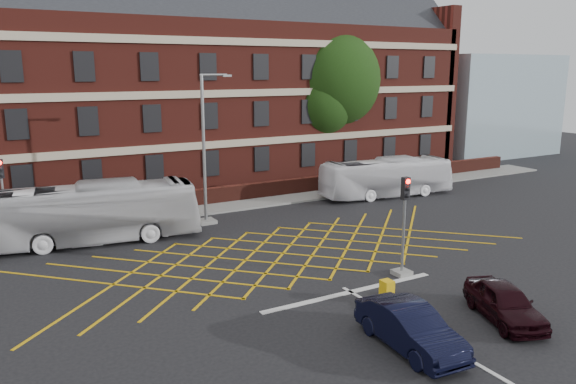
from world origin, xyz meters
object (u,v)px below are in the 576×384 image
car_maroon (505,302)px  utility_cabinet (387,291)px  traffic_light_far (5,208)px  street_lamp (206,174)px  deciduous_tree (330,87)px  traffic_light_near (403,235)px  car_navy (410,328)px  bus_left (87,213)px  bus_right (387,178)px

car_maroon → utility_cabinet: bearing=149.7°
traffic_light_far → street_lamp: 10.40m
utility_cabinet → deciduous_tree: bearing=61.0°
traffic_light_near → traffic_light_far: size_ratio=1.00×
car_maroon → utility_cabinet: 4.16m
car_navy → utility_cabinet: size_ratio=4.90×
bus_left → utility_cabinet: size_ratio=12.70×
bus_left → traffic_light_far: traffic_light_far is taller
bus_right → utility_cabinet: bus_right is taller
bus_left → street_lamp: size_ratio=1.31×
car_maroon → traffic_light_far: (-14.52, 18.81, 1.11)m
car_maroon → traffic_light_near: 5.31m
car_maroon → street_lamp: bearing=125.3°
traffic_light_far → utility_cabinet: bearing=-52.5°
car_navy → traffic_light_near: (4.12, 5.10, 1.06)m
car_maroon → deciduous_tree: 29.08m
bus_left → bus_right: size_ratio=1.15×
street_lamp → deciduous_tree: bearing=32.5°
utility_cabinet → traffic_light_near: bearing=38.6°
utility_cabinet → car_navy: bearing=-118.1°
bus_right → traffic_light_far: size_ratio=2.24×
traffic_light_far → street_lamp: (10.20, -1.68, 1.08)m
traffic_light_near → traffic_light_far: (-14.37, 13.62, 0.00)m
car_navy → street_lamp: (-0.04, 17.05, 2.15)m
traffic_light_far → deciduous_tree: bearing=17.1°
bus_left → utility_cabinet: bus_left is taller
car_navy → traffic_light_far: 21.37m
bus_right → traffic_light_far: (-23.57, 1.37, 0.43)m
bus_left → traffic_light_far: bearing=66.9°
car_navy → street_lamp: size_ratio=0.51×
bus_left → car_navy: bus_left is taller
bus_right → car_maroon: bus_right is taller
bus_right → traffic_light_far: bearing=93.7°
bus_right → utility_cabinet: 18.37m
traffic_light_near → utility_cabinet: traffic_light_near is taller
bus_left → utility_cabinet: 15.78m
bus_left → traffic_light_near: size_ratio=2.58×
car_navy → utility_cabinet: (1.69, 3.17, -0.27)m
traffic_light_far → bus_right: bearing=-3.3°
traffic_light_far → utility_cabinet: (11.94, -15.56, -1.33)m
bus_right → car_maroon: 19.66m
traffic_light_near → bus_left: bearing=133.3°
bus_left → car_navy: bearing=-149.7°
traffic_light_near → utility_cabinet: size_ratio=4.92×
bus_left → traffic_light_near: bearing=-128.3°
bus_right → street_lamp: size_ratio=1.14×
car_maroon → bus_right: bearing=83.8°
car_navy → utility_cabinet: bearing=65.9°
traffic_light_far → utility_cabinet: 19.66m
bus_right → deciduous_tree: size_ratio=0.80×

